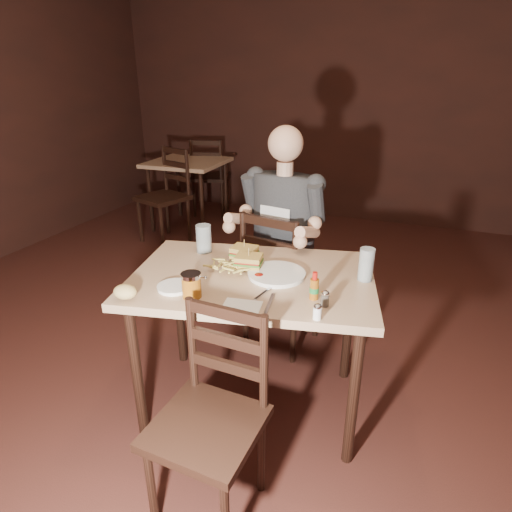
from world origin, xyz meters
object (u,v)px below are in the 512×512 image
(main_table, at_px, (252,291))
(diner, at_px, (281,208))
(hot_sauce, at_px, (314,286))
(glass_right, at_px, (366,265))
(bg_chair_far, at_px, (210,177))
(chair_near, at_px, (206,427))
(chair_far, at_px, (283,278))
(dinner_plate, at_px, (277,275))
(bg_chair_near, at_px, (163,197))
(side_plate, at_px, (174,288))
(syrup_dispenser, at_px, (191,285))
(glass_left, at_px, (204,239))
(bg_table, at_px, (188,169))

(main_table, distance_m, diner, 0.63)
(hot_sauce, bearing_deg, glass_right, 56.30)
(bg_chair_far, height_order, diner, diner)
(chair_near, bearing_deg, glass_right, 63.19)
(chair_far, xyz_separation_m, glass_right, (0.55, -0.48, 0.39))
(diner, distance_m, dinner_plate, 0.59)
(bg_chair_near, bearing_deg, glass_right, -19.65)
(main_table, height_order, glass_right, glass_right)
(bg_chair_far, distance_m, side_plate, 3.66)
(chair_near, relative_size, side_plate, 5.69)
(chair_far, xyz_separation_m, diner, (-0.01, -0.05, 0.48))
(chair_near, relative_size, dinner_plate, 3.19)
(chair_far, xyz_separation_m, syrup_dispenser, (-0.12, -0.92, 0.36))
(chair_near, bearing_deg, hot_sauce, 65.28)
(diner, relative_size, hot_sauce, 7.39)
(bg_chair_far, relative_size, glass_left, 6.31)
(bg_table, distance_m, glass_right, 3.30)
(syrup_dispenser, height_order, side_plate, syrup_dispenser)
(main_table, height_order, bg_chair_far, bg_chair_far)
(bg_chair_near, distance_m, diner, 2.27)
(bg_table, xyz_separation_m, glass_right, (2.29, -2.37, 0.17))
(diner, bearing_deg, chair_far, 90.00)
(hot_sauce, bearing_deg, glass_left, 155.96)
(glass_right, bearing_deg, side_plate, -152.89)
(chair_near, xyz_separation_m, glass_right, (0.45, 0.78, 0.42))
(bg_chair_near, height_order, side_plate, bg_chair_near)
(chair_near, height_order, side_plate, chair_near)
(bg_chair_far, bearing_deg, glass_right, 113.82)
(bg_table, bearing_deg, hot_sauce, -51.25)
(hot_sauce, bearing_deg, main_table, 159.71)
(chair_far, bearing_deg, main_table, 103.95)
(main_table, xyz_separation_m, chair_near, (0.06, -0.63, -0.26))
(main_table, bearing_deg, glass_left, 152.61)
(glass_right, bearing_deg, chair_far, 138.76)
(chair_far, height_order, side_plate, chair_far)
(chair_far, distance_m, side_plate, 0.97)
(chair_far, xyz_separation_m, glass_left, (-0.31, -0.44, 0.38))
(chair_near, xyz_separation_m, dinner_plate, (0.05, 0.67, 0.35))
(bg_table, xyz_separation_m, hot_sauce, (2.12, -2.64, 0.15))
(bg_chair_far, distance_m, syrup_dispenser, 3.75)
(bg_table, height_order, diner, diner)
(dinner_plate, xyz_separation_m, glass_left, (-0.46, 0.15, 0.07))
(bg_chair_near, height_order, glass_right, bg_chair_near)
(syrup_dispenser, bearing_deg, chair_near, -68.21)
(bg_table, distance_m, glass_left, 2.74)
(hot_sauce, height_order, syrup_dispenser, hot_sauce)
(glass_right, distance_m, syrup_dispenser, 0.80)
(bg_chair_far, bearing_deg, syrup_dispenser, 101.44)
(dinner_plate, bearing_deg, syrup_dispenser, -130.02)
(glass_left, distance_m, syrup_dispenser, 0.52)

